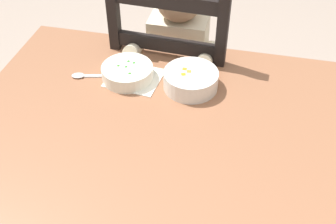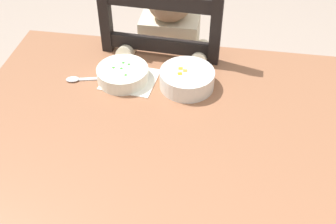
{
  "view_description": "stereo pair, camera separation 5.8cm",
  "coord_description": "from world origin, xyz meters",
  "px_view_note": "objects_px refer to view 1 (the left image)",
  "views": [
    {
      "loc": [
        0.12,
        -0.78,
        1.56
      ],
      "look_at": [
        -0.07,
        0.08,
        0.77
      ],
      "focal_mm": 44.73,
      "sensor_mm": 36.0,
      "label": 1
    },
    {
      "loc": [
        0.06,
        -0.79,
        1.56
      ],
      "look_at": [
        -0.07,
        0.08,
        0.77
      ],
      "focal_mm": 44.73,
      "sensor_mm": 36.0,
      "label": 2
    }
  ],
  "objects_px": {
    "dining_chair": "(176,85)",
    "bowl_of_peas": "(127,72)",
    "dining_table": "(187,169)",
    "child_figure": "(177,53)",
    "spoon": "(84,76)",
    "bowl_of_carrots": "(191,79)"
  },
  "relations": [
    {
      "from": "dining_table",
      "to": "bowl_of_peas",
      "type": "bearing_deg",
      "value": 133.36
    },
    {
      "from": "dining_chair",
      "to": "child_figure",
      "type": "distance_m",
      "value": 0.17
    },
    {
      "from": "dining_table",
      "to": "child_figure",
      "type": "height_order",
      "value": "child_figure"
    },
    {
      "from": "dining_chair",
      "to": "bowl_of_peas",
      "type": "distance_m",
      "value": 0.41
    },
    {
      "from": "dining_chair",
      "to": "bowl_of_carrots",
      "type": "distance_m",
      "value": 0.42
    },
    {
      "from": "bowl_of_carrots",
      "to": "child_figure",
      "type": "bearing_deg",
      "value": 109.91
    },
    {
      "from": "child_figure",
      "to": "spoon",
      "type": "bearing_deg",
      "value": -128.31
    },
    {
      "from": "bowl_of_peas",
      "to": "dining_chair",
      "type": "bearing_deg",
      "value": 70.89
    },
    {
      "from": "bowl_of_peas",
      "to": "bowl_of_carrots",
      "type": "bearing_deg",
      "value": -0.01
    },
    {
      "from": "dining_chair",
      "to": "bowl_of_carrots",
      "type": "bearing_deg",
      "value": -69.86
    },
    {
      "from": "dining_table",
      "to": "dining_chair",
      "type": "relative_size",
      "value": 1.35
    },
    {
      "from": "bowl_of_carrots",
      "to": "spoon",
      "type": "xyz_separation_m",
      "value": [
        -0.36,
        -0.02,
        -0.03
      ]
    },
    {
      "from": "dining_table",
      "to": "spoon",
      "type": "bearing_deg",
      "value": 148.38
    },
    {
      "from": "dining_table",
      "to": "bowl_of_peas",
      "type": "distance_m",
      "value": 0.39
    },
    {
      "from": "child_figure",
      "to": "bowl_of_peas",
      "type": "distance_m",
      "value": 0.33
    },
    {
      "from": "bowl_of_carrots",
      "to": "spoon",
      "type": "distance_m",
      "value": 0.36
    },
    {
      "from": "dining_chair",
      "to": "spoon",
      "type": "xyz_separation_m",
      "value": [
        -0.25,
        -0.32,
        0.24
      ]
    },
    {
      "from": "dining_table",
      "to": "dining_chair",
      "type": "xyz_separation_m",
      "value": [
        -0.15,
        0.57,
        -0.15
      ]
    },
    {
      "from": "dining_chair",
      "to": "spoon",
      "type": "bearing_deg",
      "value": -127.56
    },
    {
      "from": "dining_table",
      "to": "child_figure",
      "type": "bearing_deg",
      "value": 104.8
    },
    {
      "from": "dining_chair",
      "to": "child_figure",
      "type": "height_order",
      "value": "dining_chair"
    },
    {
      "from": "child_figure",
      "to": "bowl_of_carrots",
      "type": "relative_size",
      "value": 5.57
    }
  ]
}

